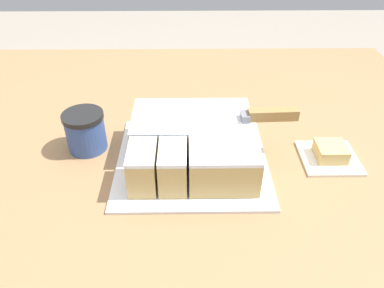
% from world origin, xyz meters
% --- Properties ---
extents(countertop, '(1.40, 1.10, 0.89)m').
position_xyz_m(countertop, '(0.00, 0.00, 0.45)').
color(countertop, '#936D47').
rests_on(countertop, ground_plane).
extents(cake_board, '(0.31, 0.30, 0.01)m').
position_xyz_m(cake_board, '(0.07, -0.06, 0.90)').
color(cake_board, silver).
rests_on(cake_board, countertop).
extents(cake, '(0.25, 0.23, 0.08)m').
position_xyz_m(cake, '(0.07, -0.06, 0.94)').
color(cake, tan).
rests_on(cake, cake_board).
extents(knife, '(0.30, 0.04, 0.02)m').
position_xyz_m(knife, '(0.19, -0.04, 0.99)').
color(knife, silver).
rests_on(knife, cake).
extents(coffee_cup, '(0.09, 0.09, 0.09)m').
position_xyz_m(coffee_cup, '(-0.16, -0.01, 0.94)').
color(coffee_cup, '#334C8C').
rests_on(coffee_cup, countertop).
extents(paper_napkin, '(0.12, 0.12, 0.01)m').
position_xyz_m(paper_napkin, '(0.36, -0.06, 0.90)').
color(paper_napkin, white).
rests_on(paper_napkin, countertop).
extents(brownie, '(0.06, 0.06, 0.03)m').
position_xyz_m(brownie, '(0.36, -0.06, 0.91)').
color(brownie, tan).
rests_on(brownie, paper_napkin).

